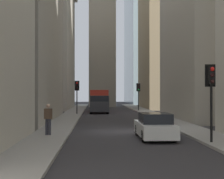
{
  "coord_description": "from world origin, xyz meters",
  "views": [
    {
      "loc": [
        -21.66,
        1.85,
        2.56
      ],
      "look_at": [
        14.27,
        0.08,
        2.85
      ],
      "focal_mm": 53.41,
      "sensor_mm": 36.0,
      "label": 1
    }
  ],
  "objects": [
    {
      "name": "traffic_light_foreground",
      "position": [
        -5.78,
        -3.76,
        2.92
      ],
      "size": [
        0.43,
        0.52,
        3.79
      ],
      "color": "black",
      "rests_on": "sidewalk_left"
    },
    {
      "name": "building_right_far",
      "position": [
        30.09,
        10.59,
        10.87
      ],
      "size": [
        15.94,
        10.5,
        21.72
      ],
      "color": "beige",
      "rests_on": "ground_plane"
    },
    {
      "name": "building_left_far",
      "position": [
        30.29,
        -10.6,
        16.15
      ],
      "size": [
        12.48,
        10.0,
        32.31
      ],
      "color": "#9E8966",
      "rests_on": "ground_plane"
    },
    {
      "name": "pedestrian",
      "position": [
        -2.59,
        4.55,
        1.1
      ],
      "size": [
        0.26,
        0.44,
        1.76
      ],
      "color": "#33333D",
      "rests_on": "sidewalk_right"
    },
    {
      "name": "sidewalk_right",
      "position": [
        0.0,
        4.5,
        0.07
      ],
      "size": [
        90.0,
        2.2,
        0.14
      ],
      "primitive_type": "cube",
      "color": "gray",
      "rests_on": "ground_plane"
    },
    {
      "name": "delivery_truck",
      "position": [
        20.19,
        1.4,
        1.46
      ],
      "size": [
        6.46,
        2.25,
        2.84
      ],
      "color": "red",
      "rests_on": "ground_plane"
    },
    {
      "name": "traffic_light_far_junction",
      "position": [
        22.67,
        -3.89,
        2.8
      ],
      "size": [
        0.43,
        0.52,
        3.63
      ],
      "color": "black",
      "rests_on": "sidewalk_left"
    },
    {
      "name": "church_spire",
      "position": [
        37.53,
        0.7,
        17.26
      ],
      "size": [
        5.13,
        5.13,
        33.06
      ],
      "color": "#A8A091",
      "rests_on": "ground_plane"
    },
    {
      "name": "ground_plane",
      "position": [
        0.0,
        0.0,
        0.0
      ],
      "size": [
        135.0,
        135.0,
        0.0
      ],
      "primitive_type": "plane",
      "color": "#302D30"
    },
    {
      "name": "traffic_light_midblock",
      "position": [
        15.76,
        3.95,
        2.86
      ],
      "size": [
        0.43,
        0.52,
        3.71
      ],
      "color": "black",
      "rests_on": "sidewalk_right"
    },
    {
      "name": "sidewalk_left",
      "position": [
        0.0,
        -4.5,
        0.07
      ],
      "size": [
        90.0,
        2.2,
        0.14
      ],
      "primitive_type": "cube",
      "color": "gray",
      "rests_on": "ground_plane"
    },
    {
      "name": "sedan_white",
      "position": [
        -3.44,
        -1.4,
        0.66
      ],
      "size": [
        4.3,
        1.78,
        1.42
      ],
      "color": "silver",
      "rests_on": "ground_plane"
    },
    {
      "name": "discarded_bottle",
      "position": [
        -5.42,
        -3.92,
        0.25
      ],
      "size": [
        0.07,
        0.07,
        0.27
      ],
      "color": "#999EA3",
      "rests_on": "sidewalk_left"
    }
  ]
}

